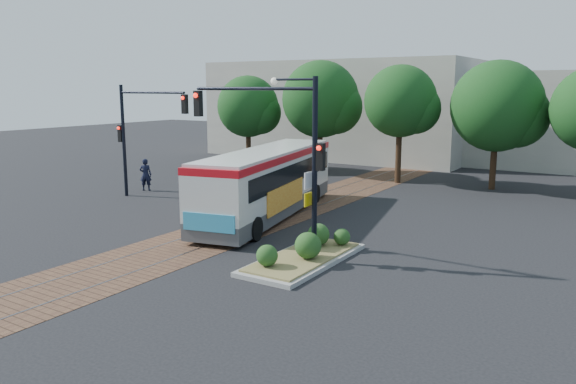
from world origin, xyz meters
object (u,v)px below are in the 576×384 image
at_px(signal_pole_main, 283,138).
at_px(parked_car, 271,165).
at_px(city_bus, 268,179).
at_px(signal_pole_left, 138,126).
at_px(officer, 146,175).
at_px(traffic_island, 305,252).

relative_size(signal_pole_main, parked_car, 1.39).
xyz_separation_m(city_bus, signal_pole_left, (-8.25, -0.09, 2.15)).
distance_m(city_bus, parked_car, 12.66).
height_order(city_bus, parked_car, city_bus).
distance_m(signal_pole_main, officer, 15.42).
bearing_deg(city_bus, signal_pole_main, -63.20).
bearing_deg(signal_pole_main, city_bus, 129.07).
relative_size(city_bus, signal_pole_main, 1.96).
height_order(signal_pole_main, officer, signal_pole_main).
relative_size(signal_pole_main, officer, 3.24).
distance_m(traffic_island, signal_pole_left, 14.50).
bearing_deg(parked_car, officer, 144.46).
bearing_deg(signal_pole_left, signal_pole_main, -21.45).
height_order(officer, parked_car, officer).
height_order(signal_pole_left, parked_car, signal_pole_left).
bearing_deg(traffic_island, parked_car, 127.58).
height_order(signal_pole_main, parked_car, signal_pole_main).
bearing_deg(traffic_island, signal_pole_main, 174.64).
xyz_separation_m(city_bus, officer, (-9.63, 1.59, -0.79)).
relative_size(traffic_island, signal_pole_left, 0.87).
distance_m(signal_pole_left, officer, 3.66).
relative_size(city_bus, signal_pole_left, 1.96).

